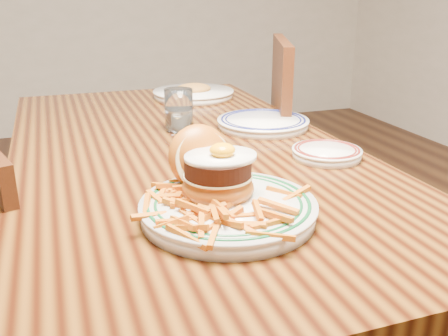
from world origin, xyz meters
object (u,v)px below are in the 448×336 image
object	(u,v)px
table	(182,177)
chair_right	(314,170)
main_plate	(223,193)
side_plate	(327,152)

from	to	relation	value
table	chair_right	world-z (taller)	chair_right
chair_right	main_plate	xyz separation A→B (m)	(-0.59, -0.69, 0.27)
table	main_plate	size ratio (longest dim) A/B	4.76
main_plate	side_plate	world-z (taller)	main_plate
table	chair_right	distance (m)	0.63
main_plate	side_plate	size ratio (longest dim) A/B	1.93
table	main_plate	xyz separation A→B (m)	(-0.03, -0.43, 0.13)
main_plate	side_plate	distance (m)	0.41
table	side_plate	distance (m)	0.39
table	chair_right	bearing A→B (deg)	25.53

